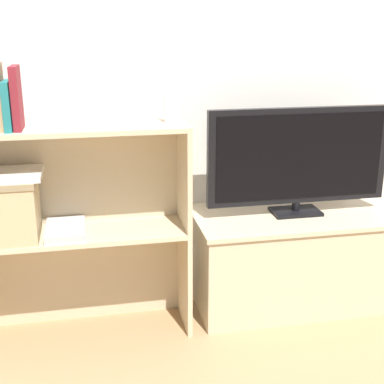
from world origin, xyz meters
TOP-DOWN VIEW (x-y plane):
  - ground_plane at (0.00, 0.00)m, footprint 16.00×16.00m
  - wall_back at (0.00, 0.49)m, footprint 10.00×0.05m
  - tv_stand at (0.50, 0.23)m, footprint 0.94×0.47m
  - tv at (0.50, 0.23)m, footprint 0.84×0.14m
  - bookshelf_lower_tier at (-0.49, 0.19)m, footprint 0.94×0.27m
  - bookshelf_upper_tier at (-0.49, 0.19)m, footprint 0.94×0.27m
  - book_tan at (-0.72, 0.10)m, footprint 0.02×0.13m
  - book_teal at (-0.69, 0.10)m, footprint 0.03×0.16m
  - book_maroon at (-0.66, 0.10)m, footprint 0.03×0.14m
  - baby_monitor at (-0.08, 0.14)m, footprint 0.05×0.03m
  - magazine_stack at (-0.52, 0.13)m, footprint 0.16×0.23m

SIDE VIEW (x-z plane):
  - ground_plane at x=0.00m, z-range 0.00..0.00m
  - tv_stand at x=0.50m, z-range 0.00..0.44m
  - bookshelf_lower_tier at x=-0.49m, z-range 0.06..0.52m
  - magazine_stack at x=-0.52m, z-range 0.47..0.50m
  - tv at x=0.50m, z-range 0.46..0.95m
  - bookshelf_upper_tier at x=-0.49m, z-range 0.52..0.96m
  - baby_monitor at x=-0.08m, z-range 0.89..1.03m
  - book_teal at x=-0.69m, z-range 0.90..1.08m
  - book_maroon at x=-0.66m, z-range 0.90..1.13m
  - book_tan at x=-0.72m, z-range 0.90..1.14m
  - wall_back at x=0.00m, z-range 0.00..2.40m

